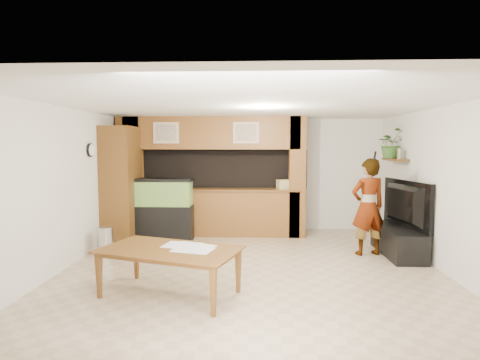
{
  "coord_description": "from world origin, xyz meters",
  "views": [
    {
      "loc": [
        0.09,
        -6.23,
        1.99
      ],
      "look_at": [
        -0.21,
        0.6,
        1.39
      ],
      "focal_mm": 30.0,
      "sensor_mm": 36.0,
      "label": 1
    }
  ],
  "objects_px": {
    "aquarium": "(164,210)",
    "person": "(368,207)",
    "television": "(399,204)",
    "pantry_cabinet": "(122,184)",
    "dining_table": "(169,273)"
  },
  "relations": [
    {
      "from": "aquarium",
      "to": "person",
      "type": "bearing_deg",
      "value": -13.02
    },
    {
      "from": "television",
      "to": "pantry_cabinet",
      "type": "bearing_deg",
      "value": 70.74
    },
    {
      "from": "aquarium",
      "to": "dining_table",
      "type": "bearing_deg",
      "value": -75.88
    },
    {
      "from": "pantry_cabinet",
      "to": "person",
      "type": "height_order",
      "value": "pantry_cabinet"
    },
    {
      "from": "pantry_cabinet",
      "to": "person",
      "type": "distance_m",
      "value": 4.87
    },
    {
      "from": "person",
      "to": "television",
      "type": "bearing_deg",
      "value": 166.58
    },
    {
      "from": "aquarium",
      "to": "person",
      "type": "relative_size",
      "value": 0.74
    },
    {
      "from": "pantry_cabinet",
      "to": "aquarium",
      "type": "relative_size",
      "value": 1.82
    },
    {
      "from": "person",
      "to": "dining_table",
      "type": "bearing_deg",
      "value": 19.25
    },
    {
      "from": "television",
      "to": "person",
      "type": "relative_size",
      "value": 0.84
    },
    {
      "from": "aquarium",
      "to": "dining_table",
      "type": "xyz_separation_m",
      "value": [
        0.77,
        -3.08,
        -0.32
      ]
    },
    {
      "from": "pantry_cabinet",
      "to": "television",
      "type": "xyz_separation_m",
      "value": [
        5.35,
        -0.8,
        -0.25
      ]
    },
    {
      "from": "television",
      "to": "person",
      "type": "height_order",
      "value": "person"
    },
    {
      "from": "aquarium",
      "to": "pantry_cabinet",
      "type": "bearing_deg",
      "value": -173.25
    },
    {
      "from": "aquarium",
      "to": "television",
      "type": "distance_m",
      "value": 4.59
    }
  ]
}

